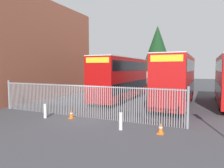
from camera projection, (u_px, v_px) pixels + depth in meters
The scene contains 13 objects.
ground_plane at pixel (128, 101), 21.41m from camera, with size 100.00×100.00×0.00m, color #3D3D42.
depot_building_brick at pixel (6, 50), 22.35m from camera, with size 8.58×20.61×10.61m, color brown.
palisade_fence at pixel (81, 100), 14.27m from camera, with size 14.00×0.14×2.35m.
double_decker_bus_near_gate at pixel (176, 78), 18.74m from camera, with size 2.54×10.81×4.42m.
double_decker_bus_behind_fence_left at pixel (122, 77), 21.92m from camera, with size 2.54×10.81×4.42m.
double_decker_bus_far_back at pixel (130, 73), 35.11m from camera, with size 2.54×10.81×4.42m.
bollard_near_left at pixel (45, 111), 13.95m from camera, with size 0.20×0.20×0.95m, color silver.
bollard_center_front at pixel (121, 121), 11.28m from camera, with size 0.20×0.20×0.95m, color silver.
traffic_cone_by_gate at pixel (71, 114), 13.85m from camera, with size 0.34×0.34×0.59m.
traffic_cone_mid_forecourt at pixel (161, 128), 10.57m from camera, with size 0.34×0.34×0.59m.
tree_tall_back at pixel (157, 54), 39.64m from camera, with size 4.13×4.13×8.89m.
tree_short_side at pixel (161, 59), 36.69m from camera, with size 4.34×4.34×8.03m.
tree_mid_row at pixel (157, 49), 35.51m from camera, with size 5.43×5.43×10.53m.
Camera 1 is at (7.19, -12.02, 3.36)m, focal length 33.40 mm.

